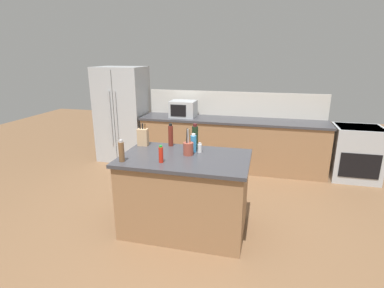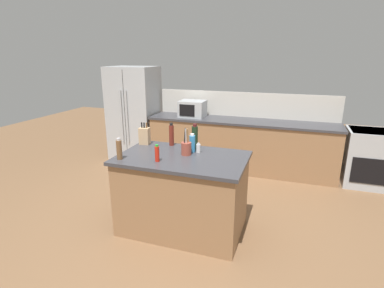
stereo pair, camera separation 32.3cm
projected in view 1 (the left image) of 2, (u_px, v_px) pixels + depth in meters
name	position (u px, v px, depth m)	size (l,w,h in m)	color
ground_plane	(185.00, 228.00, 3.74)	(14.00, 14.00, 0.00)	brown
back_counter_run	(231.00, 144.00, 5.58)	(3.39, 0.66, 0.94)	#936B47
wall_backsplash	(235.00, 104.00, 5.67)	(3.35, 0.03, 0.46)	beige
kitchen_island	(185.00, 193.00, 3.60)	(1.49, 0.94, 0.94)	#936B47
refrigerator	(123.00, 114.00, 6.00)	(0.93, 0.75, 1.85)	#ADB2B7
range_oven	(356.00, 153.00, 5.09)	(0.76, 0.65, 0.92)	#ADB2B7
microwave	(183.00, 109.00, 5.61)	(0.47, 0.39, 0.30)	#ADB2B7
knife_block	(143.00, 137.00, 3.86)	(0.14, 0.11, 0.29)	tan
utensil_crock	(188.00, 148.00, 3.50)	(0.12, 0.12, 0.32)	brown
wine_bottle	(195.00, 137.00, 3.71)	(0.08, 0.08, 0.32)	black
salt_shaker	(200.00, 148.00, 3.60)	(0.05, 0.05, 0.12)	silver
vinegar_bottle	(171.00, 135.00, 3.83)	(0.06, 0.06, 0.30)	maroon
dish_soap_bottle	(193.00, 143.00, 3.60)	(0.07, 0.07, 0.23)	#3384BC
hot_sauce_bottle	(161.00, 154.00, 3.26)	(0.05, 0.05, 0.19)	red
pepper_grinder	(121.00, 151.00, 3.28)	(0.06, 0.06, 0.25)	brown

